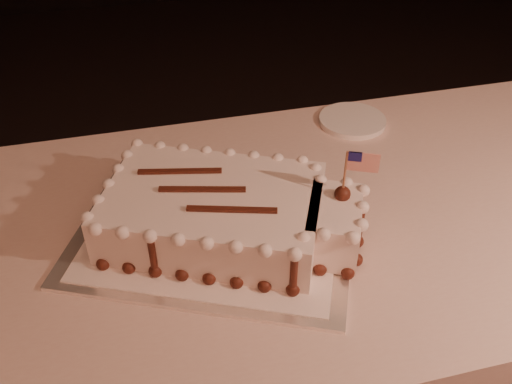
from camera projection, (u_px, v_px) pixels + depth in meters
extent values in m
cube|color=beige|center=(266.00, 342.00, 1.33)|extent=(2.40, 0.80, 0.75)
cube|color=white|center=(215.00, 233.00, 1.07)|extent=(0.62, 0.56, 0.01)
cube|color=white|center=(215.00, 231.00, 1.07)|extent=(0.56, 0.50, 0.00)
cube|color=white|center=(213.00, 212.00, 1.04)|extent=(0.45, 0.39, 0.09)
cube|color=white|center=(334.00, 226.00, 1.01)|extent=(0.14, 0.17, 0.09)
sphere|color=#501F14|center=(103.00, 264.00, 0.99)|extent=(0.02, 0.02, 0.02)
sphere|color=#501F14|center=(129.00, 267.00, 0.98)|extent=(0.02, 0.02, 0.02)
sphere|color=#501F14|center=(155.00, 271.00, 0.97)|extent=(0.02, 0.02, 0.02)
sphere|color=#501F14|center=(182.00, 275.00, 0.97)|extent=(0.02, 0.02, 0.02)
sphere|color=#501F14|center=(209.00, 278.00, 0.96)|extent=(0.02, 0.02, 0.02)
sphere|color=#501F14|center=(237.00, 282.00, 0.95)|extent=(0.02, 0.02, 0.02)
sphere|color=#501F14|center=(265.00, 286.00, 0.95)|extent=(0.02, 0.02, 0.02)
sphere|color=#501F14|center=(293.00, 290.00, 0.94)|extent=(0.02, 0.02, 0.02)
sphere|color=#501F14|center=(301.00, 274.00, 0.97)|extent=(0.02, 0.02, 0.02)
sphere|color=#501F14|center=(320.00, 269.00, 0.98)|extent=(0.02, 0.02, 0.02)
sphere|color=#501F14|center=(348.00, 273.00, 0.97)|extent=(0.02, 0.02, 0.02)
sphere|color=#501F14|center=(356.00, 260.00, 0.99)|extent=(0.02, 0.02, 0.02)
sphere|color=#501F14|center=(357.00, 241.00, 1.03)|extent=(0.02, 0.02, 0.02)
sphere|color=#501F14|center=(358.00, 225.00, 1.07)|extent=(0.02, 0.02, 0.02)
sphere|color=#501F14|center=(342.00, 217.00, 1.08)|extent=(0.02, 0.02, 0.02)
sphere|color=#501F14|center=(318.00, 214.00, 1.09)|extent=(0.02, 0.02, 0.02)
sphere|color=#501F14|center=(313.00, 202.00, 1.12)|extent=(0.02, 0.02, 0.02)
sphere|color=#501F14|center=(300.00, 195.00, 1.14)|extent=(0.02, 0.02, 0.02)
sphere|color=#501F14|center=(277.00, 192.00, 1.15)|extent=(0.02, 0.02, 0.02)
sphere|color=#501F14|center=(254.00, 189.00, 1.15)|extent=(0.02, 0.02, 0.02)
sphere|color=#501F14|center=(231.00, 187.00, 1.16)|extent=(0.02, 0.02, 0.02)
sphere|color=#501F14|center=(208.00, 184.00, 1.17)|extent=(0.02, 0.02, 0.02)
sphere|color=#501F14|center=(186.00, 182.00, 1.17)|extent=(0.02, 0.02, 0.02)
sphere|color=#501F14|center=(164.00, 179.00, 1.18)|extent=(0.02, 0.02, 0.02)
sphere|color=#501F14|center=(142.00, 177.00, 1.19)|extent=(0.02, 0.02, 0.02)
sphere|color=#501F14|center=(133.00, 189.00, 1.15)|extent=(0.02, 0.02, 0.02)
sphere|color=#501F14|center=(124.00, 203.00, 1.12)|extent=(0.02, 0.02, 0.02)
sphere|color=#501F14|center=(115.00, 219.00, 1.08)|extent=(0.02, 0.02, 0.02)
sphere|color=#501F14|center=(106.00, 235.00, 1.04)|extent=(0.02, 0.02, 0.02)
sphere|color=#501F14|center=(96.00, 253.00, 1.01)|extent=(0.02, 0.02, 0.02)
sphere|color=white|center=(95.00, 229.00, 0.94)|extent=(0.02, 0.02, 0.02)
sphere|color=white|center=(122.00, 233.00, 0.93)|extent=(0.02, 0.02, 0.02)
sphere|color=white|center=(150.00, 236.00, 0.92)|extent=(0.02, 0.02, 0.02)
sphere|color=white|center=(178.00, 240.00, 0.92)|extent=(0.02, 0.02, 0.02)
sphere|color=white|center=(207.00, 243.00, 0.91)|extent=(0.02, 0.02, 0.02)
sphere|color=white|center=(236.00, 247.00, 0.90)|extent=(0.02, 0.02, 0.02)
sphere|color=white|center=(265.00, 251.00, 0.90)|extent=(0.02, 0.02, 0.02)
sphere|color=white|center=(295.00, 255.00, 0.89)|extent=(0.02, 0.02, 0.02)
sphere|color=white|center=(303.00, 239.00, 0.92)|extent=(0.02, 0.02, 0.02)
sphere|color=white|center=(323.00, 234.00, 0.93)|extent=(0.02, 0.02, 0.02)
sphere|color=white|center=(353.00, 238.00, 0.92)|extent=(0.02, 0.02, 0.02)
sphere|color=white|center=(361.00, 225.00, 0.94)|extent=(0.02, 0.02, 0.02)
sphere|color=white|center=(362.00, 207.00, 0.98)|extent=(0.02, 0.02, 0.02)
sphere|color=white|center=(363.00, 191.00, 1.02)|extent=(0.02, 0.02, 0.02)
sphere|color=white|center=(346.00, 183.00, 1.03)|extent=(0.02, 0.02, 0.02)
sphere|color=white|center=(320.00, 181.00, 1.04)|extent=(0.02, 0.02, 0.02)
sphere|color=white|center=(315.00, 169.00, 1.07)|extent=(0.02, 0.02, 0.02)
sphere|color=white|center=(302.00, 162.00, 1.09)|extent=(0.02, 0.02, 0.02)
sphere|color=white|center=(278.00, 159.00, 1.10)|extent=(0.02, 0.02, 0.02)
sphere|color=white|center=(254.00, 157.00, 1.10)|extent=(0.02, 0.02, 0.02)
sphere|color=white|center=(230.00, 154.00, 1.11)|extent=(0.02, 0.02, 0.02)
sphere|color=white|center=(206.00, 152.00, 1.12)|extent=(0.02, 0.02, 0.02)
sphere|color=white|center=(183.00, 149.00, 1.12)|extent=(0.02, 0.02, 0.02)
sphere|color=white|center=(160.00, 147.00, 1.13)|extent=(0.02, 0.02, 0.02)
sphere|color=white|center=(137.00, 145.00, 1.14)|extent=(0.02, 0.02, 0.02)
sphere|color=white|center=(127.00, 156.00, 1.10)|extent=(0.02, 0.02, 0.02)
sphere|color=white|center=(118.00, 170.00, 1.07)|extent=(0.02, 0.02, 0.02)
sphere|color=white|center=(109.00, 185.00, 1.03)|extent=(0.02, 0.02, 0.02)
sphere|color=white|center=(98.00, 201.00, 0.99)|extent=(0.02, 0.02, 0.02)
sphere|color=white|center=(87.00, 218.00, 0.96)|extent=(0.02, 0.02, 0.02)
cylinder|color=#501F14|center=(153.00, 255.00, 0.95)|extent=(0.01, 0.01, 0.08)
sphere|color=#501F14|center=(155.00, 270.00, 0.97)|extent=(0.02, 0.02, 0.02)
cylinder|color=#501F14|center=(294.00, 273.00, 0.92)|extent=(0.01, 0.01, 0.08)
sphere|color=#501F14|center=(293.00, 289.00, 0.94)|extent=(0.02, 0.02, 0.02)
cylinder|color=#501F14|center=(360.00, 226.00, 1.01)|extent=(0.01, 0.01, 0.08)
sphere|color=#501F14|center=(357.00, 241.00, 1.03)|extent=(0.02, 0.02, 0.02)
cylinder|color=#501F14|center=(301.00, 179.00, 1.12)|extent=(0.01, 0.01, 0.08)
sphere|color=#501F14|center=(300.00, 194.00, 1.14)|extent=(0.02, 0.02, 0.02)
cylinder|color=#501F14|center=(185.00, 167.00, 1.15)|extent=(0.01, 0.01, 0.08)
sphere|color=#501F14|center=(186.00, 181.00, 1.17)|extent=(0.02, 0.02, 0.02)
cylinder|color=#501F14|center=(112.00, 203.00, 1.06)|extent=(0.01, 0.01, 0.08)
sphere|color=#501F14|center=(115.00, 218.00, 1.08)|extent=(0.02, 0.02, 0.02)
cube|color=#501F14|center=(180.00, 171.00, 1.05)|extent=(0.15, 0.04, 0.01)
cube|color=#501F14|center=(202.00, 189.00, 1.01)|extent=(0.15, 0.05, 0.01)
cube|color=#501F14|center=(232.00, 209.00, 0.97)|extent=(0.15, 0.05, 0.01)
sphere|color=#501F14|center=(342.00, 194.00, 0.99)|extent=(0.03, 0.03, 0.03)
cylinder|color=#AF6C4B|center=(344.00, 178.00, 0.97)|extent=(0.00, 0.00, 0.11)
cube|color=red|center=(363.00, 162.00, 0.95)|extent=(0.05, 0.02, 0.04)
cube|color=navy|center=(355.00, 157.00, 0.94)|extent=(0.02, 0.01, 0.02)
cylinder|color=white|center=(352.00, 120.00, 1.39)|extent=(0.16, 0.16, 0.01)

